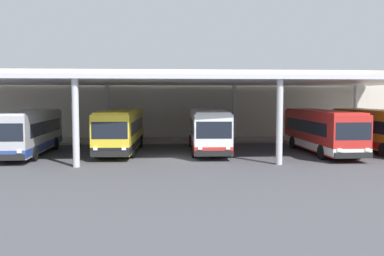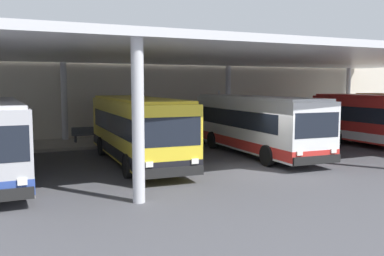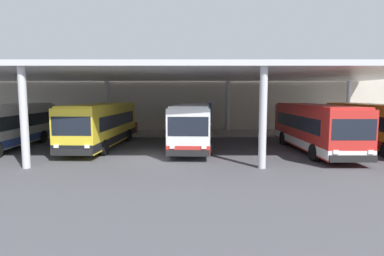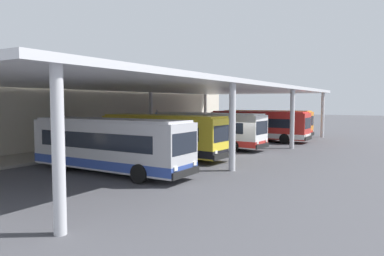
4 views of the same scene
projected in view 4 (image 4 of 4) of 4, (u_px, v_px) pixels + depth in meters
name	position (u px, v px, depth m)	size (l,w,h in m)	color
ground_plane	(237.00, 155.00, 28.15)	(200.00, 200.00, 0.00)	#47474C
platform_kerb	(125.00, 144.00, 34.34)	(42.00, 4.50, 0.18)	gray
station_building_facade	(100.00, 109.00, 35.82)	(48.00, 1.60, 6.85)	beige
canopy_shelter	(179.00, 88.00, 30.67)	(40.00, 17.00, 5.55)	silver
bus_nearest_bay	(110.00, 145.00, 20.78)	(2.80, 10.55, 3.17)	#B7B7BC
bus_second_bay	(162.00, 135.00, 26.80)	(3.07, 10.64, 3.17)	yellow
bus_middle_bay	(208.00, 130.00, 32.29)	(3.04, 10.63, 3.17)	white
bus_far_bay	(259.00, 125.00, 38.45)	(2.76, 10.54, 3.17)	red
bus_departing	(266.00, 123.00, 42.79)	(2.99, 10.61, 3.17)	orange
bench_waiting	(83.00, 144.00, 30.02)	(1.80, 0.45, 0.92)	#4C515B
trash_bin	(103.00, 141.00, 31.63)	(0.52, 0.52, 0.98)	maroon
banner_sign	(157.00, 123.00, 37.16)	(0.70, 0.12, 3.20)	#B2B2B7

